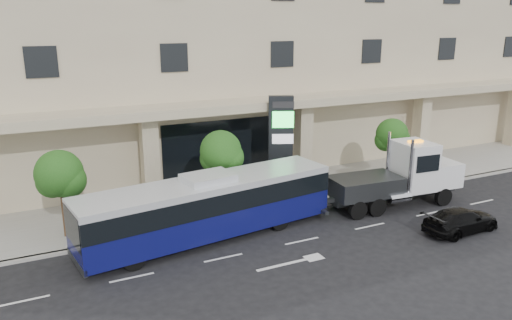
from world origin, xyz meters
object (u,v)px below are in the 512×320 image
(black_sedan, at_px, (461,220))
(signage_pylon, at_px, (281,144))
(city_bus, at_px, (209,206))
(tow_truck, at_px, (401,177))

(black_sedan, relative_size, signage_pylon, 0.73)
(city_bus, bearing_deg, tow_truck, -10.33)
(tow_truck, relative_size, signage_pylon, 1.55)
(black_sedan, height_order, signage_pylon, signage_pylon)
(tow_truck, height_order, black_sedan, tow_truck)
(tow_truck, xyz_separation_m, signage_pylon, (-5.06, 4.75, 1.40))
(city_bus, relative_size, black_sedan, 3.05)
(tow_truck, relative_size, black_sedan, 2.12)
(signage_pylon, bearing_deg, city_bus, -121.12)
(black_sedan, bearing_deg, city_bus, 64.78)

